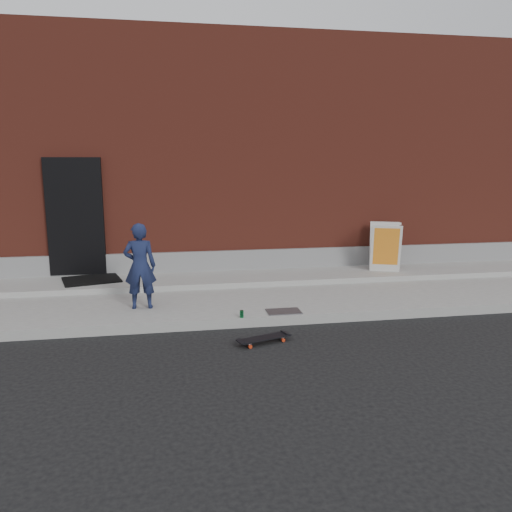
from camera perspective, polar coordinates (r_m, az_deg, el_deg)
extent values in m
plane|color=black|center=(7.49, -3.08, -8.31)|extent=(80.00, 80.00, 0.00)
cube|color=gray|center=(8.89, -4.25, -4.74)|extent=(20.00, 3.00, 0.15)
cube|color=gray|center=(9.73, -4.79, -2.63)|extent=(20.00, 1.20, 0.10)
cube|color=maroon|center=(14.06, -6.67, 10.89)|extent=(20.00, 8.00, 5.00)
cube|color=slate|center=(10.23, -5.10, -0.54)|extent=(20.00, 0.10, 0.40)
cube|color=black|center=(10.20, -19.94, 4.23)|extent=(1.05, 0.12, 2.25)
imported|color=#161E3F|center=(8.03, -13.13, -1.13)|extent=(0.50, 0.34, 1.36)
cylinder|color=#B02D12|center=(7.10, 2.42, -9.17)|extent=(0.06, 0.05, 0.05)
cylinder|color=#B02D12|center=(6.97, 3.12, -9.57)|extent=(0.06, 0.05, 0.05)
cylinder|color=#B02D12|center=(6.86, -1.32, -9.88)|extent=(0.06, 0.05, 0.05)
cylinder|color=#B02D12|center=(6.73, -0.68, -10.31)|extent=(0.06, 0.05, 0.05)
cube|color=#ACACB1|center=(7.02, 2.77, -9.11)|extent=(0.10, 0.17, 0.02)
cube|color=#ACACB1|center=(6.78, -1.00, -9.82)|extent=(0.10, 0.17, 0.02)
cube|color=black|center=(6.89, 0.92, -9.34)|extent=(0.77, 0.42, 0.02)
cube|color=silver|center=(10.28, 14.62, 0.80)|extent=(0.65, 0.45, 0.96)
cube|color=silver|center=(10.71, 14.45, 1.19)|extent=(0.65, 0.45, 0.96)
cube|color=yellow|center=(10.27, 14.62, 0.51)|extent=(0.53, 0.36, 0.77)
cube|color=silver|center=(10.43, 14.66, 3.60)|extent=(0.57, 0.25, 0.05)
cylinder|color=#1A8241|center=(7.50, -1.65, -6.64)|extent=(0.07, 0.07, 0.11)
cube|color=black|center=(9.86, -18.28, -2.58)|extent=(1.18, 1.05, 0.03)
cube|color=#535458|center=(7.78, 3.19, -6.35)|extent=(0.52, 0.33, 0.02)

